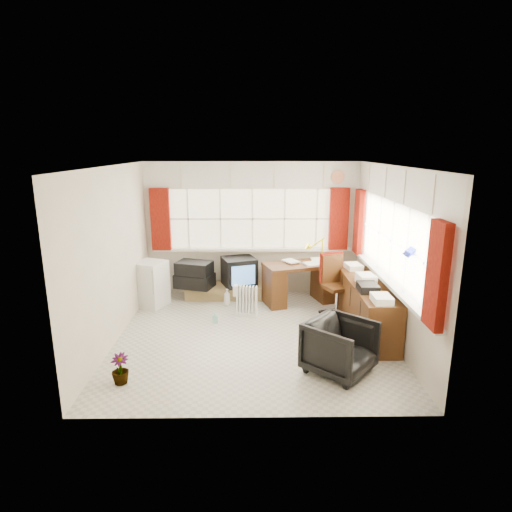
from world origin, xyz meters
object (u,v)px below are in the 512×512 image
Objects in this scene: office_chair at (340,347)px; credenza at (366,306)px; crt_tv at (239,272)px; desk at (300,281)px; radiator at (247,304)px; tv_bench at (224,291)px; mini_fridge at (151,284)px; task_chair at (334,282)px; desk_lamp at (322,246)px.

office_chair is 0.38× the size of credenza.
crt_tv is at bearing 143.04° from credenza.
crt_tv is (-1.10, 0.25, 0.11)m from desk.
desk is at bearing 34.84° from radiator.
tv_bench is 1.74× the size of mini_fridge.
desk reaches higher than office_chair.
desk is 0.99× the size of tv_bench.
credenza is at bearing -33.70° from tv_bench.
desk is 1.45m from tv_bench.
office_chair reaches higher than tv_bench.
tv_bench is (-1.91, 0.83, -0.43)m from task_chair.
mini_fridge is (-1.25, -0.41, 0.28)m from tv_bench.
crt_tv is at bearing 167.08° from desk.
office_chair is 3.73m from mini_fridge.
credenza is at bearing -17.43° from mini_fridge.
tv_bench is (-1.40, 0.28, -0.28)m from desk.
mini_fridge is (-2.87, 2.38, 0.06)m from office_chair.
desk_lamp is 0.63× the size of office_chair.
tv_bench is 1.34m from mini_fridge.
tv_bench is at bearing 72.09° from office_chair.
credenza reaches higher than office_chair.
desk_lamp reaches higher than office_chair.
credenza reaches higher than tv_bench.
desk is at bearing 2.81° from mini_fridge.
credenza is at bearing -54.56° from desk.
crt_tv is (-1.98, 1.49, 0.12)m from credenza.
tv_bench is 0.49m from crt_tv.
tv_bench is at bearing 168.61° from desk.
task_chair is at bearing -26.30° from crt_tv.
crt_tv is (0.30, -0.03, 0.39)m from tv_bench.
desk_lamp reaches higher than mini_fridge.
radiator is at bearing -154.03° from desk_lamp.
crt_tv is at bearing 153.70° from task_chair.
desk_lamp is 2.03m from tv_bench.
task_chair is at bearing -23.39° from tv_bench.
task_chair is 1.39× the size of office_chair.
desk_lamp is at bearing -1.61° from desk.
mini_fridge is at bearing 162.64° from radiator.
task_chair is (0.51, -0.54, 0.15)m from desk.
desk is 2.52m from office_chair.
office_chair is (0.22, -2.51, -0.06)m from desk.
office_chair is 3.07m from crt_tv.
tv_bench is at bearing 156.61° from task_chair.
task_chair is 0.52× the size of credenza.
desk is 1.17m from radiator.
desk is 1.73× the size of mini_fridge.
office_chair is at bearing -93.73° from desk_lamp.
desk_lamp reaches higher than desk.
office_chair reaches higher than radiator.
radiator is (-0.95, -0.66, -0.19)m from desk.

